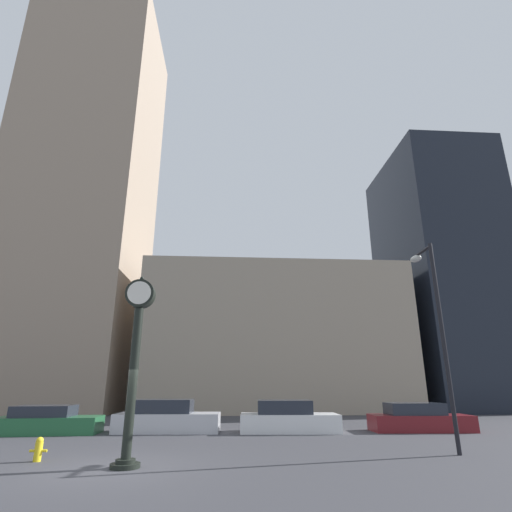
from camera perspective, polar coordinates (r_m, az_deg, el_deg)
name	(u,v)px	position (r m, az deg, el deg)	size (l,w,h in m)	color
ground_plane	(108,469)	(12.40, -20.40, -26.62)	(200.00, 200.00, 0.00)	#38383D
building_tall_tower	(87,192)	(42.35, -22.97, 8.37)	(11.00, 12.00, 39.58)	gray
building_storefront_row	(273,340)	(36.21, 2.39, -11.97)	(21.29, 12.00, 11.60)	gray
building_glass_modern	(440,276)	(42.25, 24.85, -2.59)	(8.58, 12.00, 24.04)	black
street_clock	(135,353)	(12.22, -16.87, -13.11)	(0.84, 0.78, 5.21)	black
car_green	(47,422)	(21.43, -27.68, -20.24)	(4.55, 2.14, 1.20)	#236038
car_silver	(167,418)	(20.37, -12.59, -21.69)	(4.79, 2.08, 1.43)	#BCBCC1
car_white	(288,419)	(20.01, 4.61, -22.15)	(4.61, 2.17, 1.40)	silver
car_maroon	(419,419)	(21.72, 22.25, -20.78)	(4.69, 1.94, 1.26)	maroon
fire_hydrant_near	(39,449)	(14.20, -28.63, -23.04)	(0.48, 0.21, 0.65)	yellow
street_lamp_right	(434,311)	(15.61, 24.10, -7.17)	(0.36, 1.57, 6.99)	black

